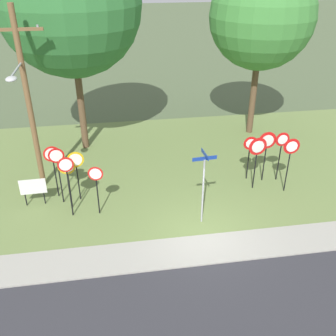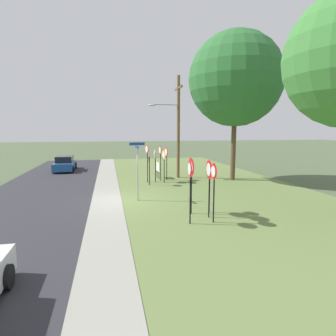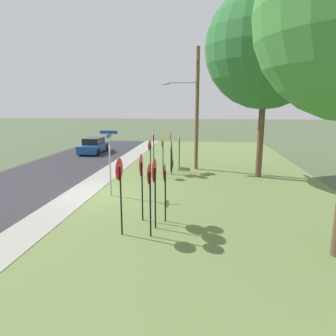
# 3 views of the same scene
# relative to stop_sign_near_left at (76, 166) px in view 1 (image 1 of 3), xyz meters

# --- Properties ---
(ground_plane) EXTENTS (160.00, 160.00, 0.00)m
(ground_plane) POSITION_rel_stop_sign_near_left_xyz_m (4.75, -3.27, -1.74)
(ground_plane) COLOR #4C5B3D
(sidewalk_strip) EXTENTS (44.00, 1.60, 0.06)m
(sidewalk_strip) POSITION_rel_stop_sign_near_left_xyz_m (4.75, -4.07, -1.71)
(sidewalk_strip) COLOR #99968C
(sidewalk_strip) RESTS_ON ground_plane
(grass_median) EXTENTS (44.00, 12.00, 0.04)m
(grass_median) POSITION_rel_stop_sign_near_left_xyz_m (4.75, 2.73, -1.72)
(grass_median) COLOR olive
(grass_median) RESTS_ON ground_plane
(stop_sign_near_left) EXTENTS (0.72, 0.13, 2.35)m
(stop_sign_near_left) POSITION_rel_stop_sign_near_left_xyz_m (0.00, 0.00, 0.00)
(stop_sign_near_left) COLOR black
(stop_sign_near_left) RESTS_ON grass_median
(stop_sign_near_right) EXTENTS (0.61, 0.12, 2.23)m
(stop_sign_near_right) POSITION_rel_stop_sign_near_left_xyz_m (0.84, -1.20, -0.11)
(stop_sign_near_right) COLOR black
(stop_sign_near_right) RESTS_ON grass_median
(stop_sign_far_left) EXTENTS (0.62, 0.14, 2.73)m
(stop_sign_far_left) POSITION_rel_stop_sign_near_left_xyz_m (-0.26, -1.18, 0.24)
(stop_sign_far_left) COLOR black
(stop_sign_far_left) RESTS_ON grass_median
(stop_sign_far_center) EXTENTS (0.66, 0.12, 2.63)m
(stop_sign_far_center) POSITION_rel_stop_sign_near_left_xyz_m (-0.72, -0.13, 0.19)
(stop_sign_far_center) COLOR black
(stop_sign_far_center) RESTS_ON grass_median
(stop_sign_far_right) EXTENTS (0.71, 0.13, 2.49)m
(stop_sign_far_right) POSITION_rel_stop_sign_near_left_xyz_m (-0.97, 0.39, 0.10)
(stop_sign_far_right) COLOR black
(stop_sign_far_right) RESTS_ON grass_median
(stop_sign_center_tall) EXTENTS (0.71, 0.10, 2.39)m
(stop_sign_center_tall) POSITION_rel_stop_sign_near_left_xyz_m (-0.32, -0.60, 0.03)
(stop_sign_center_tall) COLOR black
(stop_sign_center_tall) RESTS_ON grass_median
(yield_sign_near_left) EXTENTS (0.84, 0.11, 2.56)m
(yield_sign_near_left) POSITION_rel_stop_sign_near_left_xyz_m (7.87, -0.31, 0.22)
(yield_sign_near_left) COLOR black
(yield_sign_near_left) RESTS_ON grass_median
(yield_sign_near_right) EXTENTS (0.68, 0.10, 2.48)m
(yield_sign_near_right) POSITION_rel_stop_sign_near_left_xyz_m (9.25, 0.24, 0.13)
(yield_sign_near_right) COLOR black
(yield_sign_near_right) RESTS_ON grass_median
(yield_sign_far_left) EXTENTS (0.83, 0.11, 2.53)m
(yield_sign_far_left) POSITION_rel_stop_sign_near_left_xyz_m (8.55, 0.29, 0.19)
(yield_sign_far_left) COLOR black
(yield_sign_far_left) RESTS_ON grass_median
(yield_sign_far_right) EXTENTS (0.66, 0.10, 2.22)m
(yield_sign_far_right) POSITION_rel_stop_sign_near_left_xyz_m (7.87, 0.56, -0.06)
(yield_sign_far_right) COLOR black
(yield_sign_far_right) RESTS_ON grass_median
(yield_sign_center) EXTENTS (0.73, 0.11, 2.63)m
(yield_sign_center) POSITION_rel_stop_sign_near_left_xyz_m (9.21, -0.76, 0.26)
(yield_sign_center) COLOR black
(yield_sign_center) RESTS_ON grass_median
(street_name_post) EXTENTS (0.96, 0.81, 3.14)m
(street_name_post) POSITION_rel_stop_sign_near_left_xyz_m (4.93, -2.41, 0.15)
(street_name_post) COLOR #9EA0A8
(street_name_post) RESTS_ON grass_median
(utility_pole) EXTENTS (2.10, 2.49, 7.94)m
(utility_pole) POSITION_rel_stop_sign_near_left_xyz_m (-1.76, 1.33, 2.61)
(utility_pole) COLOR brown
(utility_pole) RESTS_ON grass_median
(notice_board) EXTENTS (1.10, 0.07, 1.25)m
(notice_board) POSITION_rel_stop_sign_near_left_xyz_m (-1.89, -0.10, -0.87)
(notice_board) COLOR black
(notice_board) RESTS_ON grass_median
(oak_tree_left) EXTENTS (6.87, 6.87, 10.90)m
(oak_tree_left) POSITION_rel_stop_sign_near_left_xyz_m (0.09, 5.35, 5.75)
(oak_tree_left) COLOR brown
(oak_tree_left) RESTS_ON grass_median
(oak_tree_right) EXTENTS (5.60, 5.60, 9.43)m
(oak_tree_right) POSITION_rel_stop_sign_near_left_xyz_m (9.89, 5.91, 4.92)
(oak_tree_right) COLOR brown
(oak_tree_right) RESTS_ON grass_median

